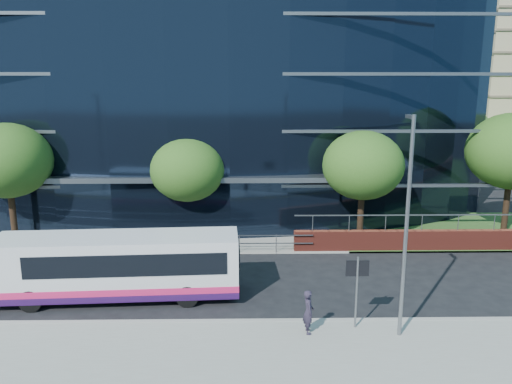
{
  "coord_description": "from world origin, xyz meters",
  "views": [
    {
      "loc": [
        0.48,
        -18.79,
        9.26
      ],
      "look_at": [
        0.92,
        8.0,
        3.24
      ],
      "focal_mm": 35.0,
      "sensor_mm": 36.0,
      "label": 1
    }
  ],
  "objects_px": {
    "tree_far_a": "(7,161)",
    "tree_far_b": "(187,170)",
    "pedestrian": "(308,312)",
    "tree_dist_e": "(447,121)",
    "tree_far_d": "(512,151)",
    "street_sign": "(357,277)",
    "city_bus": "(120,266)",
    "tree_far_c": "(363,165)",
    "streetlight_east": "(407,222)"
  },
  "relations": [
    {
      "from": "tree_far_d",
      "to": "tree_dist_e",
      "type": "distance_m",
      "value": 31.06
    },
    {
      "from": "tree_far_d",
      "to": "tree_dist_e",
      "type": "bearing_deg",
      "value": 75.07
    },
    {
      "from": "street_sign",
      "to": "tree_far_c",
      "type": "distance_m",
      "value": 11.14
    },
    {
      "from": "street_sign",
      "to": "tree_far_c",
      "type": "relative_size",
      "value": 0.43
    },
    {
      "from": "tree_far_d",
      "to": "pedestrian",
      "type": "distance_m",
      "value": 18.4
    },
    {
      "from": "streetlight_east",
      "to": "pedestrian",
      "type": "xyz_separation_m",
      "value": [
        -3.32,
        0.2,
        -3.46
      ]
    },
    {
      "from": "tree_far_b",
      "to": "tree_dist_e",
      "type": "xyz_separation_m",
      "value": [
        27.0,
        30.5,
        0.33
      ]
    },
    {
      "from": "tree_far_d",
      "to": "city_bus",
      "type": "bearing_deg",
      "value": -157.87
    },
    {
      "from": "streetlight_east",
      "to": "pedestrian",
      "type": "relative_size",
      "value": 4.82
    },
    {
      "from": "tree_far_b",
      "to": "city_bus",
      "type": "bearing_deg",
      "value": -104.12
    },
    {
      "from": "tree_far_d",
      "to": "tree_far_b",
      "type": "bearing_deg",
      "value": -178.49
    },
    {
      "from": "streetlight_east",
      "to": "tree_far_a",
      "type": "bearing_deg",
      "value": 149.54
    },
    {
      "from": "tree_far_c",
      "to": "streetlight_east",
      "type": "relative_size",
      "value": 0.81
    },
    {
      "from": "pedestrian",
      "to": "tree_far_d",
      "type": "bearing_deg",
      "value": -52.07
    },
    {
      "from": "tree_far_a",
      "to": "tree_far_c",
      "type": "distance_m",
      "value": 20.0
    },
    {
      "from": "tree_far_c",
      "to": "tree_far_d",
      "type": "height_order",
      "value": "tree_far_d"
    },
    {
      "from": "streetlight_east",
      "to": "city_bus",
      "type": "relative_size",
      "value": 0.76
    },
    {
      "from": "city_bus",
      "to": "pedestrian",
      "type": "distance_m",
      "value": 8.45
    },
    {
      "from": "tree_far_a",
      "to": "tree_far_c",
      "type": "height_order",
      "value": "tree_far_a"
    },
    {
      "from": "tree_far_c",
      "to": "streetlight_east",
      "type": "xyz_separation_m",
      "value": [
        -1.0,
        -11.17,
        -0.1
      ]
    },
    {
      "from": "tree_far_c",
      "to": "tree_far_b",
      "type": "bearing_deg",
      "value": 177.14
    },
    {
      "from": "tree_dist_e",
      "to": "streetlight_east",
      "type": "bearing_deg",
      "value": -113.11
    },
    {
      "from": "tree_dist_e",
      "to": "tree_far_d",
      "type": "bearing_deg",
      "value": -104.93
    },
    {
      "from": "tree_far_a",
      "to": "pedestrian",
      "type": "distance_m",
      "value": 19.53
    },
    {
      "from": "city_bus",
      "to": "tree_dist_e",
      "type": "bearing_deg",
      "value": 49.9
    },
    {
      "from": "tree_far_c",
      "to": "tree_far_d",
      "type": "xyz_separation_m",
      "value": [
        9.0,
        1.0,
        0.65
      ]
    },
    {
      "from": "tree_dist_e",
      "to": "tree_far_c",
      "type": "bearing_deg",
      "value": -118.74
    },
    {
      "from": "street_sign",
      "to": "tree_far_a",
      "type": "xyz_separation_m",
      "value": [
        -17.5,
        10.59,
        2.71
      ]
    },
    {
      "from": "tree_dist_e",
      "to": "pedestrian",
      "type": "height_order",
      "value": "tree_dist_e"
    },
    {
      "from": "city_bus",
      "to": "streetlight_east",
      "type": "bearing_deg",
      "value": -21.32
    },
    {
      "from": "tree_far_a",
      "to": "tree_far_b",
      "type": "relative_size",
      "value": 1.15
    },
    {
      "from": "tree_far_b",
      "to": "streetlight_east",
      "type": "relative_size",
      "value": 0.76
    },
    {
      "from": "street_sign",
      "to": "tree_dist_e",
      "type": "xyz_separation_m",
      "value": [
        19.5,
        41.59,
        2.39
      ]
    },
    {
      "from": "street_sign",
      "to": "city_bus",
      "type": "distance_m",
      "value": 10.02
    },
    {
      "from": "tree_far_a",
      "to": "tree_far_b",
      "type": "xyz_separation_m",
      "value": [
        10.0,
        0.5,
        -0.65
      ]
    },
    {
      "from": "pedestrian",
      "to": "tree_far_c",
      "type": "bearing_deg",
      "value": -25.51
    },
    {
      "from": "city_bus",
      "to": "tree_far_b",
      "type": "bearing_deg",
      "value": 72.76
    },
    {
      "from": "tree_dist_e",
      "to": "streetlight_east",
      "type": "relative_size",
      "value": 0.81
    },
    {
      "from": "tree_far_d",
      "to": "pedestrian",
      "type": "xyz_separation_m",
      "value": [
        -13.32,
        -11.98,
        -4.21
      ]
    },
    {
      "from": "tree_far_a",
      "to": "tree_far_b",
      "type": "bearing_deg",
      "value": 2.86
    },
    {
      "from": "tree_dist_e",
      "to": "pedestrian",
      "type": "bearing_deg",
      "value": -116.93
    },
    {
      "from": "tree_far_a",
      "to": "tree_far_d",
      "type": "height_order",
      "value": "tree_far_d"
    },
    {
      "from": "street_sign",
      "to": "tree_far_a",
      "type": "relative_size",
      "value": 0.4
    },
    {
      "from": "tree_far_d",
      "to": "tree_dist_e",
      "type": "height_order",
      "value": "tree_far_d"
    },
    {
      "from": "streetlight_east",
      "to": "pedestrian",
      "type": "bearing_deg",
      "value": 176.59
    },
    {
      "from": "tree_far_a",
      "to": "tree_far_d",
      "type": "distance_m",
      "value": 29.02
    },
    {
      "from": "street_sign",
      "to": "tree_far_a",
      "type": "bearing_deg",
      "value": 148.83
    },
    {
      "from": "tree_far_b",
      "to": "streetlight_east",
      "type": "bearing_deg",
      "value": -52.37
    },
    {
      "from": "tree_dist_e",
      "to": "pedestrian",
      "type": "relative_size",
      "value": 3.92
    },
    {
      "from": "tree_far_d",
      "to": "tree_dist_e",
      "type": "relative_size",
      "value": 1.14
    }
  ]
}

